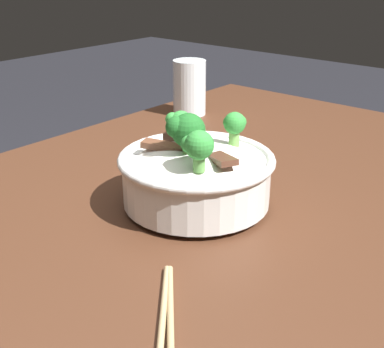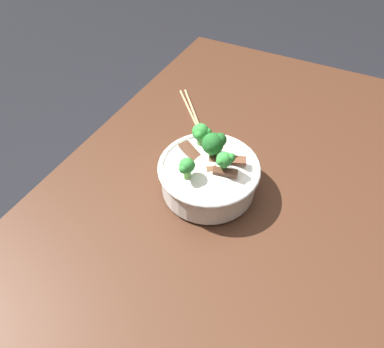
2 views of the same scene
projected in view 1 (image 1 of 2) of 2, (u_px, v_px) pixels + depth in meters
dining_table at (174, 269)px, 0.79m from camera, size 1.32×0.77×0.80m
rice_bowl at (196, 171)px, 0.72m from camera, size 0.22×0.22×0.14m
drinking_glass at (189, 91)px, 1.15m from camera, size 0.07×0.07×0.12m
chopsticks_pair at (166, 338)px, 0.48m from camera, size 0.18×0.17×0.01m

